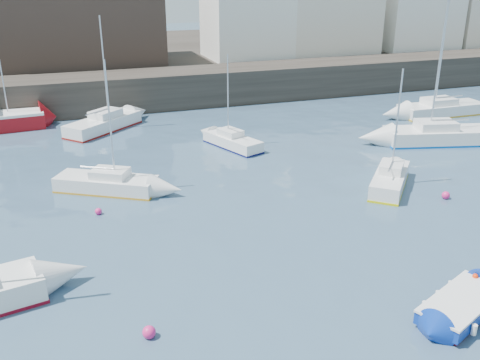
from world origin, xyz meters
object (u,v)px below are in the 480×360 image
object	(u,v)px
sailboat_c	(390,179)
sailboat_d	(439,135)
blue_dinghy	(461,306)
buoy_far	(99,214)
buoy_near	(149,337)
sailboat_b	(107,183)
sailboat_f	(232,141)
buoy_mid	(445,199)
sailboat_h	(104,123)
sailboat_g	(441,109)

from	to	relation	value
sailboat_c	sailboat_d	bearing A→B (deg)	36.54
blue_dinghy	buoy_far	xyz separation A→B (m)	(-11.27, 12.76, -0.40)
sailboat_d	buoy_near	bearing A→B (deg)	-147.81
sailboat_b	buoy_far	size ratio (longest dim) A/B	20.80
sailboat_f	buoy_near	size ratio (longest dim) A/B	13.80
blue_dinghy	sailboat_c	world-z (taller)	sailboat_c
sailboat_c	buoy_near	world-z (taller)	sailboat_c
buoy_near	buoy_far	distance (m)	10.38
buoy_mid	sailboat_h	bearing A→B (deg)	129.44
sailboat_d	sailboat_g	distance (m)	8.25
blue_dinghy	buoy_near	xyz separation A→B (m)	(-10.60, 2.41, -0.40)
sailboat_h	buoy_far	world-z (taller)	sailboat_h
sailboat_c	sailboat_b	bearing A→B (deg)	162.63
buoy_near	sailboat_g	bearing A→B (deg)	36.42
sailboat_d	sailboat_h	distance (m)	24.42
sailboat_h	buoy_near	bearing A→B (deg)	-92.65
sailboat_b	buoy_near	xyz separation A→B (m)	(-0.09, -13.26, -0.47)
buoy_near	sailboat_c	bearing A→B (deg)	29.71
blue_dinghy	sailboat_h	size ratio (longest dim) A/B	0.49
sailboat_f	buoy_near	xyz separation A→B (m)	(-9.05, -18.37, -0.44)
blue_dinghy	buoy_mid	size ratio (longest dim) A/B	9.68
buoy_near	sailboat_b	bearing A→B (deg)	89.63
blue_dinghy	sailboat_c	bearing A→B (deg)	68.02
blue_dinghy	sailboat_g	bearing A→B (deg)	52.81
sailboat_d	sailboat_f	bearing A→B (deg)	164.37
buoy_near	buoy_mid	distance (m)	18.10
buoy_mid	buoy_far	distance (m)	18.12
sailboat_h	buoy_mid	bearing A→B (deg)	-50.56
sailboat_f	buoy_mid	distance (m)	14.48
sailboat_f	sailboat_d	bearing A→B (deg)	-15.63
sailboat_b	sailboat_g	xyz separation A→B (m)	(28.15, 7.57, 0.06)
sailboat_f	buoy_far	size ratio (longest dim) A/B	18.00
sailboat_h	sailboat_b	bearing A→B (deg)	-95.12
sailboat_c	buoy_mid	distance (m)	3.07
sailboat_h	sailboat_g	bearing A→B (deg)	-9.72
sailboat_d	buoy_near	size ratio (longest dim) A/B	21.34
blue_dinghy	sailboat_d	world-z (taller)	sailboat_d
sailboat_b	sailboat_c	world-z (taller)	sailboat_b
blue_dinghy	buoy_mid	distance (m)	10.77
sailboat_f	buoy_far	distance (m)	12.60
sailboat_g	sailboat_b	bearing A→B (deg)	-164.95
sailboat_h	buoy_mid	size ratio (longest dim) A/B	19.66
sailboat_c	sailboat_f	bearing A→B (deg)	121.49
sailboat_f	sailboat_g	size ratio (longest dim) A/B	0.67
sailboat_b	buoy_mid	bearing A→B (deg)	-22.51
sailboat_b	buoy_far	world-z (taller)	sailboat_b
blue_dinghy	sailboat_f	bearing A→B (deg)	94.28
sailboat_h	buoy_mid	xyz separation A→B (m)	(15.80, -19.21, -0.54)
sailboat_c	buoy_near	distance (m)	17.33
sailboat_b	sailboat_c	distance (m)	15.67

